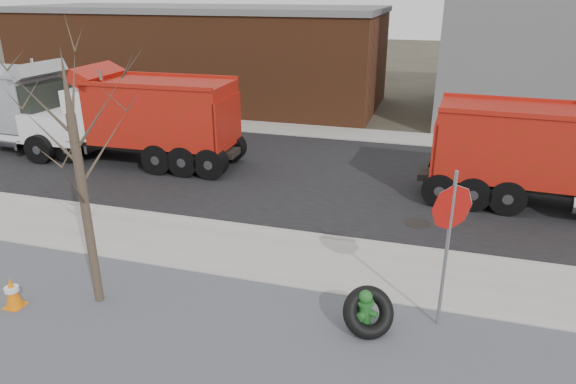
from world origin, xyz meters
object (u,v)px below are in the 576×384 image
(truck_tire, at_px, (368,312))
(fire_hydrant, at_px, (364,313))
(dump_truck_red_b, at_px, (137,116))
(dump_truck_grey, at_px, (14,104))
(stop_sign, at_px, (450,226))
(dump_truck_red_a, at_px, (558,153))

(truck_tire, bearing_deg, fire_hydrant, -174.17)
(dump_truck_red_b, distance_m, dump_truck_grey, 5.96)
(stop_sign, bearing_deg, dump_truck_red_b, 131.61)
(fire_hydrant, relative_size, stop_sign, 0.29)
(stop_sign, xyz_separation_m, dump_truck_red_a, (3.03, 6.94, -0.44))
(dump_truck_red_b, bearing_deg, dump_truck_grey, -6.05)
(truck_tire, relative_size, stop_sign, 0.40)
(fire_hydrant, distance_m, dump_truck_grey, 17.69)
(truck_tire, distance_m, dump_truck_grey, 17.75)
(fire_hydrant, distance_m, truck_tire, 0.08)
(dump_truck_red_b, bearing_deg, fire_hydrant, 139.01)
(dump_truck_red_a, bearing_deg, truck_tire, -116.94)
(stop_sign, bearing_deg, dump_truck_grey, 140.59)
(dump_truck_red_a, relative_size, dump_truck_grey, 1.07)
(dump_truck_grey, bearing_deg, dump_truck_red_a, 0.90)
(dump_truck_grey, bearing_deg, fire_hydrant, -25.05)
(stop_sign, bearing_deg, truck_tire, -169.45)
(truck_tire, xyz_separation_m, dump_truck_red_b, (-9.68, 7.87, 1.35))
(truck_tire, bearing_deg, dump_truck_grey, 151.94)
(dump_truck_red_a, height_order, dump_truck_grey, dump_truck_grey)
(truck_tire, height_order, dump_truck_grey, dump_truck_grey)
(fire_hydrant, xyz_separation_m, stop_sign, (1.36, 0.62, 1.73))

